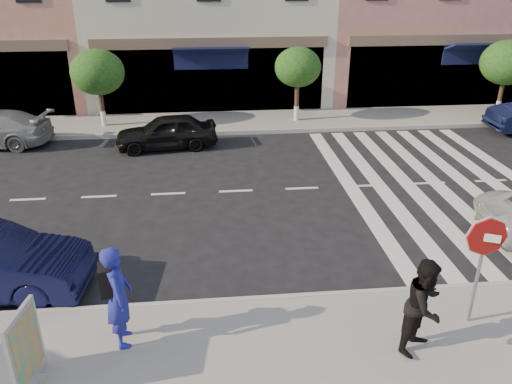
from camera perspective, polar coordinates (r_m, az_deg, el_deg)
The scene contains 10 objects.
ground at distance 11.38m, azimuth -1.05°, elevation -8.16°, with size 120.00×120.00×0.00m, color black.
sidewalk_far at distance 21.45m, azimuth -3.50°, elevation 7.96°, with size 60.00×3.00×0.15m, color gray.
street_tree_wb at distance 21.15m, azimuth -17.65°, elevation 12.89°, with size 2.10×2.10×3.06m.
street_tree_c at distance 21.05m, azimuth 4.80°, elevation 13.99°, with size 1.90×1.90×3.04m.
street_tree_ea at distance 24.31m, azimuth 26.76°, elevation 13.05°, with size 2.20×2.20×3.19m.
stop_sign at distance 9.45m, azimuth 24.67°, elevation -5.64°, with size 0.71×0.34×2.17m.
photographer at distance 8.83m, azimuth -15.43°, elevation -11.41°, with size 0.68×0.45×1.88m, color navy.
walker at distance 8.88m, azimuth 18.74°, elevation -12.24°, with size 0.84×0.65×1.73m, color black.
poster_board at distance 8.67m, azimuth -24.76°, elevation -16.09°, with size 0.36×0.89×1.36m.
car_far_mid at distance 18.60m, azimuth -10.20°, elevation 6.79°, with size 1.46×3.64×1.24m, color black.
Camera 1 is at (-0.75, -9.57, 6.12)m, focal length 35.00 mm.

